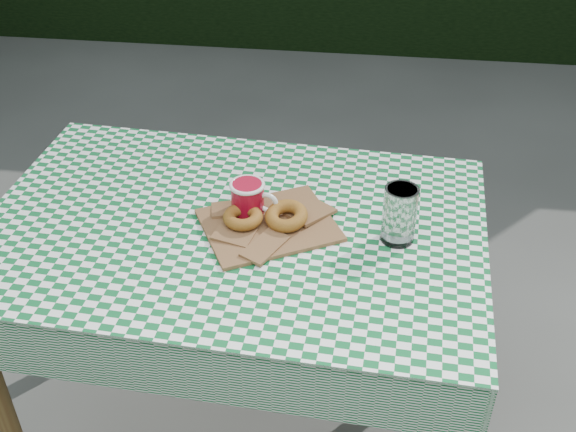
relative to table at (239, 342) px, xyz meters
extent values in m
cube|color=brown|center=(0.00, 0.00, 0.00)|extent=(1.16, 0.81, 0.75)
cube|color=#0E5B2B|center=(0.00, 0.00, 0.38)|extent=(1.18, 0.83, 0.01)
cube|color=brown|center=(0.08, 0.00, 0.39)|extent=(0.36, 0.34, 0.02)
torus|color=#96581F|center=(0.03, -0.01, 0.41)|extent=(0.10, 0.10, 0.03)
torus|color=olive|center=(0.12, 0.00, 0.41)|extent=(0.13, 0.13, 0.03)
cylinder|color=silver|center=(0.37, -0.01, 0.45)|extent=(0.10, 0.10, 0.13)
camera|label=1|loc=(0.29, -1.26, 1.33)|focal=43.82mm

